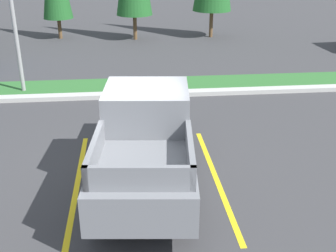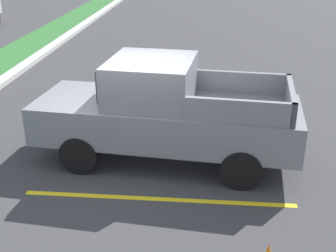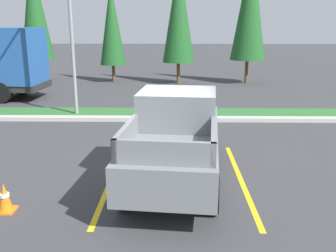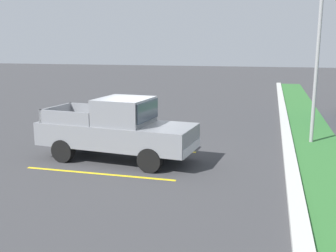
% 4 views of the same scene
% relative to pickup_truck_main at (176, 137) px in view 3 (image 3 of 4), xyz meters
% --- Properties ---
extents(ground_plane, '(120.00, 120.00, 0.00)m').
position_rel_pickup_truck_main_xyz_m(ground_plane, '(-0.33, 0.57, -1.04)').
color(ground_plane, '#38383A').
extents(parking_line_near, '(0.12, 4.80, 0.01)m').
position_rel_pickup_truck_main_xyz_m(parking_line_near, '(-1.56, -0.05, -1.04)').
color(parking_line_near, yellow).
rests_on(parking_line_near, ground).
extents(parking_line_far, '(0.12, 4.80, 0.01)m').
position_rel_pickup_truck_main_xyz_m(parking_line_far, '(1.54, -0.05, -1.04)').
color(parking_line_far, yellow).
rests_on(parking_line_far, ground).
extents(curb_strip, '(56.00, 0.40, 0.15)m').
position_rel_pickup_truck_main_xyz_m(curb_strip, '(-0.33, 5.57, -0.97)').
color(curb_strip, '#B2B2AD').
rests_on(curb_strip, ground).
extents(grass_median, '(56.00, 1.80, 0.06)m').
position_rel_pickup_truck_main_xyz_m(grass_median, '(-0.33, 6.67, -1.01)').
color(grass_median, '#2D662D').
rests_on(grass_median, ground).
extents(pickup_truck_main, '(2.40, 5.39, 2.10)m').
position_rel_pickup_truck_main_xyz_m(pickup_truck_main, '(0.00, 0.00, 0.00)').
color(pickup_truck_main, black).
rests_on(pickup_truck_main, ground).
extents(street_light, '(0.24, 1.49, 7.05)m').
position_rel_pickup_truck_main_xyz_m(street_light, '(-4.03, 6.32, 3.04)').
color(street_light, gray).
rests_on(street_light, ground).
extents(cypress_tree_leftmost, '(1.99, 1.99, 7.67)m').
position_rel_pickup_truck_main_xyz_m(cypress_tree_leftmost, '(-8.73, 15.82, 3.48)').
color(cypress_tree_leftmost, brown).
rests_on(cypress_tree_leftmost, ground).
extents(cypress_tree_left_inner, '(1.58, 1.58, 6.06)m').
position_rel_pickup_truck_main_xyz_m(cypress_tree_left_inner, '(-3.92, 15.46, 2.53)').
color(cypress_tree_left_inner, brown).
rests_on(cypress_tree_left_inner, ground).
extents(cypress_tree_center, '(1.90, 1.90, 7.31)m').
position_rel_pickup_truck_main_xyz_m(cypress_tree_center, '(0.17, 14.79, 3.26)').
color(cypress_tree_center, brown).
rests_on(cypress_tree_center, ground).
extents(cypress_tree_right_inner, '(2.08, 2.08, 8.01)m').
position_rel_pickup_truck_main_xyz_m(cypress_tree_right_inner, '(4.37, 15.01, 3.68)').
color(cypress_tree_right_inner, brown).
rests_on(cypress_tree_right_inner, ground).
extents(traffic_cone, '(0.36, 0.36, 0.60)m').
position_rel_pickup_truck_main_xyz_m(traffic_cone, '(-3.39, -1.71, -0.75)').
color(traffic_cone, orange).
rests_on(traffic_cone, ground).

